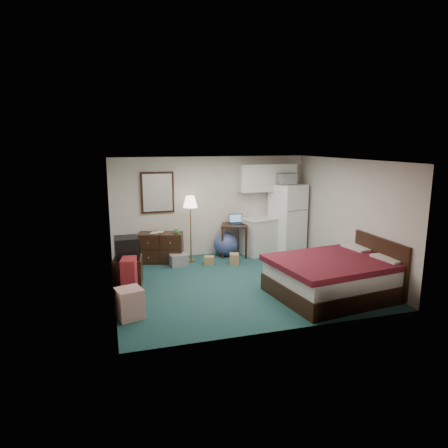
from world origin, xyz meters
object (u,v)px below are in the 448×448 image
object	(u,v)px
bed	(334,278)
tv_stand	(128,271)
kitchen_counter	(259,236)
floor_lamp	(191,229)
fridge	(287,218)
dresser	(161,248)
suitcase	(129,276)
desk	(235,240)

from	to	relation	value
bed	tv_stand	size ratio (longest dim) A/B	3.64
kitchen_counter	tv_stand	world-z (taller)	kitchen_counter
floor_lamp	fridge	bearing A→B (deg)	2.33
dresser	suitcase	distance (m)	2.06
dresser	fridge	xyz separation A→B (m)	(3.31, -0.01, 0.53)
bed	tv_stand	distance (m)	4.07
dresser	desk	world-z (taller)	desk
kitchen_counter	tv_stand	xyz separation A→B (m)	(-3.39, -1.38, -0.18)
suitcase	bed	bearing A→B (deg)	-7.59
floor_lamp	dresser	bearing A→B (deg)	171.19
floor_lamp	kitchen_counter	world-z (taller)	floor_lamp
kitchen_counter	bed	xyz separation A→B (m)	(0.30, -3.11, -0.10)
kitchen_counter	dresser	bearing A→B (deg)	163.30
dresser	floor_lamp	world-z (taller)	floor_lamp
floor_lamp	kitchen_counter	distance (m)	1.86
desk	fridge	world-z (taller)	fridge
floor_lamp	kitchen_counter	bearing A→B (deg)	4.25
floor_lamp	suitcase	distance (m)	2.41
kitchen_counter	fridge	xyz separation A→B (m)	(0.77, -0.03, 0.44)
fridge	tv_stand	bearing A→B (deg)	-179.58
dresser	tv_stand	distance (m)	1.60
desk	floor_lamp	bearing A→B (deg)	-152.80
dresser	desk	bearing A→B (deg)	17.35
fridge	tv_stand	size ratio (longest dim) A/B	2.96
desk	fridge	size ratio (longest dim) A/B	0.46
dresser	floor_lamp	size ratio (longest dim) A/B	0.66
desk	tv_stand	size ratio (longest dim) A/B	1.36
dresser	suitcase	xyz separation A→B (m)	(-0.86, -1.88, -0.01)
dresser	fridge	world-z (taller)	fridge
floor_lamp	bed	bearing A→B (deg)	-54.51
desk	tv_stand	world-z (taller)	desk
floor_lamp	desk	size ratio (longest dim) A/B	1.95
fridge	bed	xyz separation A→B (m)	(-0.48, -3.08, -0.54)
suitcase	kitchen_counter	bearing A→B (deg)	39.74
desk	fridge	xyz separation A→B (m)	(1.43, -0.05, 0.48)
dresser	bed	bearing A→B (deg)	-31.40
desk	kitchen_counter	world-z (taller)	kitchen_counter
bed	suitcase	xyz separation A→B (m)	(-3.69, 1.21, -0.00)
dresser	kitchen_counter	world-z (taller)	kitchen_counter
dresser	tv_stand	bearing A→B (deg)	-106.11
dresser	kitchen_counter	distance (m)	2.54
kitchen_counter	bed	size ratio (longest dim) A/B	0.41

